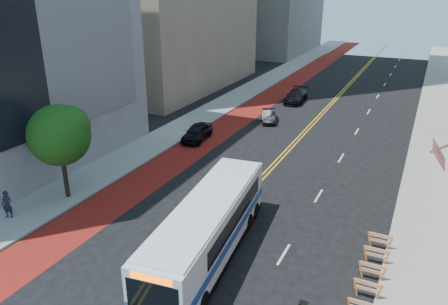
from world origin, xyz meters
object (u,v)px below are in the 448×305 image
street_tree (60,133)px  pedestrian (7,204)px  car_a (197,132)px  car_c (296,96)px  transit_bus (209,228)px  car_b (269,116)px

street_tree → pedestrian: 5.65m
street_tree → car_a: 15.40m
car_a → car_c: size_ratio=0.86×
transit_bus → car_c: bearing=92.5°
pedestrian → car_a: bearing=57.6°
transit_bus → pedestrian: bearing=-178.1°
transit_bus → pedestrian: transit_bus is taller
street_tree → transit_bus: (12.28, -1.99, -3.07)m
street_tree → car_b: 24.52m
car_b → car_a: bearing=-136.8°
transit_bus → car_c: (-5.33, 34.45, -1.06)m
car_b → pedestrian: size_ratio=2.14×
transit_bus → pedestrian: size_ratio=7.01×
car_b → street_tree: bearing=-126.5°
street_tree → car_c: (6.95, 32.46, -4.13)m
car_a → car_c: car_a is taller
street_tree → transit_bus: street_tree is taller
car_a → car_b: bearing=57.9°
transit_bus → car_b: (-5.64, 25.21, -1.18)m
street_tree → car_a: street_tree is taller
car_c → pedestrian: size_ratio=2.89×
street_tree → car_c: 33.45m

